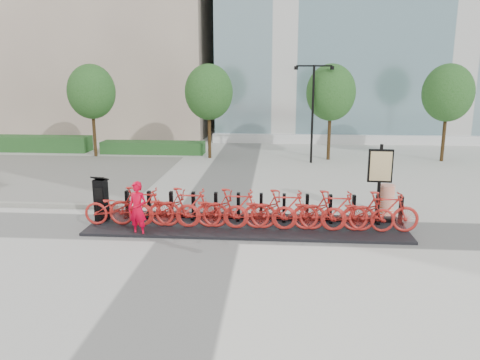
# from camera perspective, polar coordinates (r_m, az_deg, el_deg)

# --- Properties ---
(ground) EXTENTS (120.00, 120.00, 0.00)m
(ground) POSITION_cam_1_polar(r_m,az_deg,el_deg) (14.30, -4.49, -5.97)
(ground) COLOR silver
(gravel_patch) EXTENTS (14.00, 14.00, 0.00)m
(gravel_patch) POSITION_cam_1_polar(r_m,az_deg,el_deg) (24.16, -25.87, 0.62)
(gravel_patch) COLOR #5C5B56
(gravel_patch) RESTS_ON ground
(hedge_a) EXTENTS (10.00, 1.40, 0.90)m
(hedge_a) POSITION_cam_1_polar(r_m,az_deg,el_deg) (31.62, -26.40, 4.04)
(hedge_a) COLOR #203E1B
(hedge_a) RESTS_ON ground
(hedge_b) EXTENTS (6.00, 1.20, 0.70)m
(hedge_b) POSITION_cam_1_polar(r_m,az_deg,el_deg) (27.83, -10.53, 3.92)
(hedge_b) COLOR #203E1B
(hedge_b) RESTS_ON ground
(tree_0) EXTENTS (2.60, 2.60, 5.10)m
(tree_0) POSITION_cam_1_polar(r_m,az_deg,el_deg) (27.33, -17.66, 10.21)
(tree_0) COLOR #4F391A
(tree_0) RESTS_ON ground
(tree_1) EXTENTS (2.60, 2.60, 5.10)m
(tree_1) POSITION_cam_1_polar(r_m,az_deg,el_deg) (25.64, -3.82, 10.63)
(tree_1) COLOR #4F391A
(tree_1) RESTS_ON ground
(tree_2) EXTENTS (2.60, 2.60, 5.10)m
(tree_2) POSITION_cam_1_polar(r_m,az_deg,el_deg) (25.53, 11.02, 10.42)
(tree_2) COLOR #4F391A
(tree_2) RESTS_ON ground
(tree_3) EXTENTS (2.60, 2.60, 5.10)m
(tree_3) POSITION_cam_1_polar(r_m,az_deg,el_deg) (26.87, 24.02, 9.67)
(tree_3) COLOR #4F391A
(tree_3) RESTS_ON ground
(streetlamp) EXTENTS (2.00, 0.20, 5.00)m
(streetlamp) POSITION_cam_1_polar(r_m,az_deg,el_deg) (24.47, 8.88, 9.33)
(streetlamp) COLOR black
(streetlamp) RESTS_ON ground
(dock_pad) EXTENTS (9.60, 2.40, 0.08)m
(dock_pad) POSITION_cam_1_polar(r_m,az_deg,el_deg) (14.43, 0.82, -5.59)
(dock_pad) COLOR black
(dock_pad) RESTS_ON ground
(dock_rail_posts) EXTENTS (8.74, 0.50, 0.85)m
(dock_rail_posts) POSITION_cam_1_polar(r_m,az_deg,el_deg) (14.73, 2.58, -3.32)
(dock_rail_posts) COLOR black
(dock_rail_posts) RESTS_ON dock_pad
(bike_0) EXTENTS (2.08, 0.73, 1.09)m
(bike_0) POSITION_cam_1_polar(r_m,az_deg,el_deg) (14.69, -14.65, -3.30)
(bike_0) COLOR #B4221C
(bike_0) RESTS_ON dock_pad
(bike_1) EXTENTS (2.02, 0.57, 1.21)m
(bike_1) POSITION_cam_1_polar(r_m,az_deg,el_deg) (14.45, -11.96, -3.17)
(bike_1) COLOR #B4221C
(bike_1) RESTS_ON dock_pad
(bike_2) EXTENTS (2.08, 0.73, 1.09)m
(bike_2) POSITION_cam_1_polar(r_m,az_deg,el_deg) (14.29, -9.17, -3.49)
(bike_2) COLOR #B4221C
(bike_2) RESTS_ON dock_pad
(bike_3) EXTENTS (2.02, 0.57, 1.21)m
(bike_3) POSITION_cam_1_polar(r_m,az_deg,el_deg) (14.12, -6.34, -3.34)
(bike_3) COLOR #B4221C
(bike_3) RESTS_ON dock_pad
(bike_4) EXTENTS (2.08, 0.73, 1.09)m
(bike_4) POSITION_cam_1_polar(r_m,az_deg,el_deg) (14.02, -3.43, -3.66)
(bike_4) COLOR #B4221C
(bike_4) RESTS_ON dock_pad
(bike_5) EXTENTS (2.02, 0.57, 1.21)m
(bike_5) POSITION_cam_1_polar(r_m,az_deg,el_deg) (13.93, -0.50, -3.49)
(bike_5) COLOR #B4221C
(bike_5) RESTS_ON dock_pad
(bike_6) EXTENTS (2.08, 0.73, 1.09)m
(bike_6) POSITION_cam_1_polar(r_m,az_deg,el_deg) (13.90, 2.47, -3.79)
(bike_6) COLOR #B4221C
(bike_6) RESTS_ON dock_pad
(bike_7) EXTENTS (2.02, 0.57, 1.21)m
(bike_7) POSITION_cam_1_polar(r_m,az_deg,el_deg) (13.88, 5.45, -3.61)
(bike_7) COLOR #B4221C
(bike_7) RESTS_ON dock_pad
(bike_8) EXTENTS (2.08, 0.73, 1.09)m
(bike_8) POSITION_cam_1_polar(r_m,az_deg,el_deg) (13.93, 8.41, -3.89)
(bike_8) COLOR #B4221C
(bike_8) RESTS_ON dock_pad
(bike_9) EXTENTS (2.02, 0.57, 1.21)m
(bike_9) POSITION_cam_1_polar(r_m,az_deg,el_deg) (13.99, 11.37, -3.69)
(bike_9) COLOR #B4221C
(bike_9) RESTS_ON dock_pad
(bike_10) EXTENTS (2.08, 0.73, 1.09)m
(bike_10) POSITION_cam_1_polar(r_m,az_deg,el_deg) (14.11, 14.27, -3.94)
(bike_10) COLOR #B4221C
(bike_10) RESTS_ON dock_pad
(bike_11) EXTENTS (2.02, 0.57, 1.21)m
(bike_11) POSITION_cam_1_polar(r_m,az_deg,el_deg) (14.24, 17.14, -3.72)
(bike_11) COLOR #B4221C
(bike_11) RESTS_ON dock_pad
(kiosk) EXTENTS (0.49, 0.43, 1.44)m
(kiosk) POSITION_cam_1_polar(r_m,az_deg,el_deg) (15.26, -16.57, -2.25)
(kiosk) COLOR black
(kiosk) RESTS_ON dock_pad
(worker_red) EXTENTS (0.68, 0.55, 1.61)m
(worker_red) POSITION_cam_1_polar(r_m,az_deg,el_deg) (13.76, -12.37, -3.49)
(worker_red) COLOR red
(worker_red) RESTS_ON ground
(construction_barrel) EXTENTS (0.57, 0.57, 1.00)m
(construction_barrel) POSITION_cam_1_polar(r_m,az_deg,el_deg) (16.32, 17.40, -2.30)
(construction_barrel) COLOR #FD3F07
(construction_barrel) RESTS_ON ground
(map_sign) EXTENTS (0.79, 0.18, 2.39)m
(map_sign) POSITION_cam_1_polar(r_m,az_deg,el_deg) (15.81, 16.72, 1.29)
(map_sign) COLOR black
(map_sign) RESTS_ON ground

